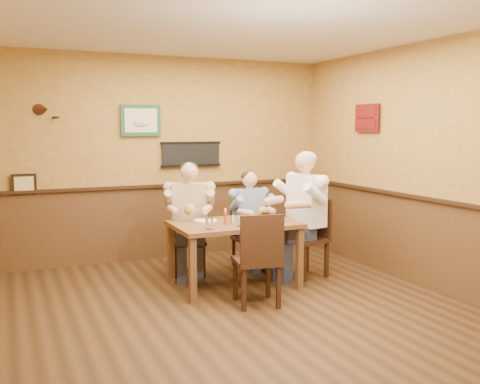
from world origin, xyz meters
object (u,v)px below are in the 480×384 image
object	(u,v)px
dining_table	(234,230)
pepper_shaker	(232,219)
diner_white_elder	(306,221)
water_glass_mid	(240,221)
chair_right_end	(306,238)
chair_near_side	(257,258)
hot_sauce_bottle	(225,217)
diner_tan_shirt	(190,224)
salt_shaker	(233,220)
diner_blue_polo	(249,224)
chair_back_right	(249,237)
chair_back_left	(190,239)
water_glass_left	(209,223)
cola_tumbler	(265,217)

from	to	relation	value
dining_table	pepper_shaker	distance (m)	0.14
diner_white_elder	water_glass_mid	xyz separation A→B (m)	(-0.99, -0.26, 0.11)
chair_right_end	chair_near_side	bearing A→B (deg)	-66.40
diner_white_elder	hot_sauce_bottle	xyz separation A→B (m)	(-1.10, -0.10, 0.14)
diner_tan_shirt	chair_right_end	bearing A→B (deg)	-9.53
chair_near_side	salt_shaker	size ratio (longest dim) A/B	11.64
diner_blue_polo	water_glass_mid	distance (m)	1.13
chair_near_side	diner_tan_shirt	world-z (taller)	diner_tan_shirt
chair_back_right	diner_tan_shirt	world-z (taller)	diner_tan_shirt
diner_blue_polo	pepper_shaker	xyz separation A→B (m)	(-0.54, -0.72, 0.22)
water_glass_mid	hot_sauce_bottle	size ratio (longest dim) A/B	0.69
diner_tan_shirt	hot_sauce_bottle	world-z (taller)	diner_tan_shirt
chair_back_left	chair_right_end	world-z (taller)	chair_right_end
chair_back_left	salt_shaker	size ratio (longest dim) A/B	10.61
chair_back_left	pepper_shaker	size ratio (longest dim) A/B	11.15
diner_tan_shirt	salt_shaker	distance (m)	0.80
water_glass_left	hot_sauce_bottle	distance (m)	0.33
chair_back_left	water_glass_left	world-z (taller)	chair_back_left
diner_tan_shirt	water_glass_left	bearing A→B (deg)	-77.85
chair_near_side	water_glass_left	distance (m)	0.64
chair_back_right	salt_shaker	distance (m)	1.02
diner_tan_shirt	salt_shaker	xyz separation A→B (m)	(0.27, -0.74, 0.16)
chair_near_side	water_glass_mid	size ratio (longest dim) A/B	8.78
diner_blue_polo	chair_back_right	bearing A→B (deg)	0.00
diner_white_elder	salt_shaker	distance (m)	1.01
water_glass_mid	salt_shaker	xyz separation A→B (m)	(-0.01, 0.20, -0.01)
dining_table	pepper_shaker	xyz separation A→B (m)	(-0.03, -0.01, 0.13)
chair_back_right	cola_tumbler	world-z (taller)	cola_tumbler
chair_near_side	diner_tan_shirt	distance (m)	1.40
chair_back_right	cola_tumbler	xyz separation A→B (m)	(-0.20, -0.88, 0.41)
chair_back_right	pepper_shaker	xyz separation A→B (m)	(-0.54, -0.72, 0.39)
chair_near_side	dining_table	bearing A→B (deg)	-83.74
chair_right_end	water_glass_mid	distance (m)	1.08
chair_near_side	diner_blue_polo	size ratio (longest dim) A/B	0.85
chair_right_end	water_glass_mid	world-z (taller)	chair_right_end
hot_sauce_bottle	salt_shaker	distance (m)	0.12
chair_right_end	diner_white_elder	bearing A→B (deg)	0.00
dining_table	salt_shaker	xyz separation A→B (m)	(-0.04, -0.06, 0.13)
diner_white_elder	cola_tumbler	world-z (taller)	diner_white_elder
salt_shaker	water_glass_left	bearing A→B (deg)	-148.87
salt_shaker	pepper_shaker	distance (m)	0.04
dining_table	diner_tan_shirt	world-z (taller)	diner_tan_shirt
dining_table	salt_shaker	distance (m)	0.15
chair_back_left	hot_sauce_bottle	distance (m)	0.87
chair_right_end	cola_tumbler	distance (m)	0.75
diner_tan_shirt	cola_tumbler	world-z (taller)	diner_tan_shirt
chair_back_left	pepper_shaker	world-z (taller)	chair_back_left
chair_back_left	water_glass_mid	world-z (taller)	chair_back_left
diner_white_elder	water_glass_left	xyz separation A→B (m)	(-1.37, -0.29, 0.12)
diner_blue_polo	salt_shaker	world-z (taller)	diner_blue_polo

